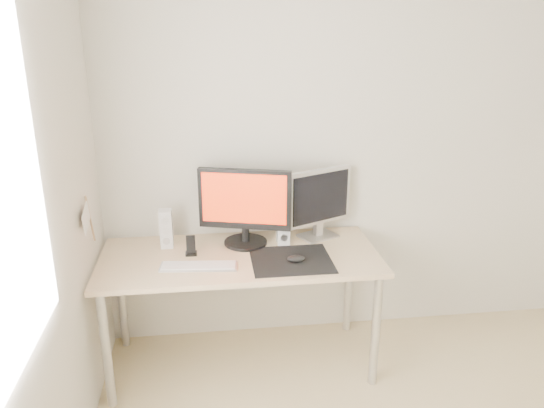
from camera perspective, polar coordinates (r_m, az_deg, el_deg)
wall_back at (r=3.43m, az=11.68°, el=5.97°), size 3.50×0.00×3.50m
mousepad at (r=3.00m, az=2.09°, el=-6.04°), size 0.45×0.40×0.00m
mouse at (r=2.97m, az=2.57°, el=-5.91°), size 0.10×0.06×0.04m
desk at (r=3.10m, az=-3.43°, el=-6.79°), size 1.60×0.70×0.73m
main_monitor at (r=3.12m, az=-2.94°, el=-0.03°), size 0.54×0.32×0.47m
second_monitor at (r=3.24m, az=5.06°, el=0.39°), size 0.42×0.24×0.43m
speaker_left at (r=3.19m, az=-11.31°, el=-2.62°), size 0.07×0.09×0.23m
speaker_right at (r=3.18m, az=1.21°, el=-2.33°), size 0.07×0.09×0.23m
keyboard at (r=2.94m, az=-7.90°, el=-6.63°), size 0.43×0.16×0.02m
phone_dock at (r=3.09m, az=-8.70°, el=-4.80°), size 0.07×0.06×0.12m
pennant at (r=2.88m, az=-19.24°, el=-1.42°), size 0.01×0.23×0.29m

